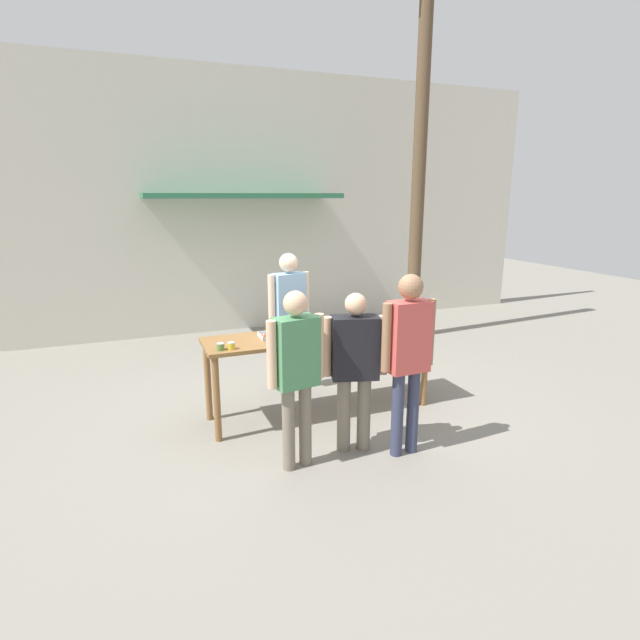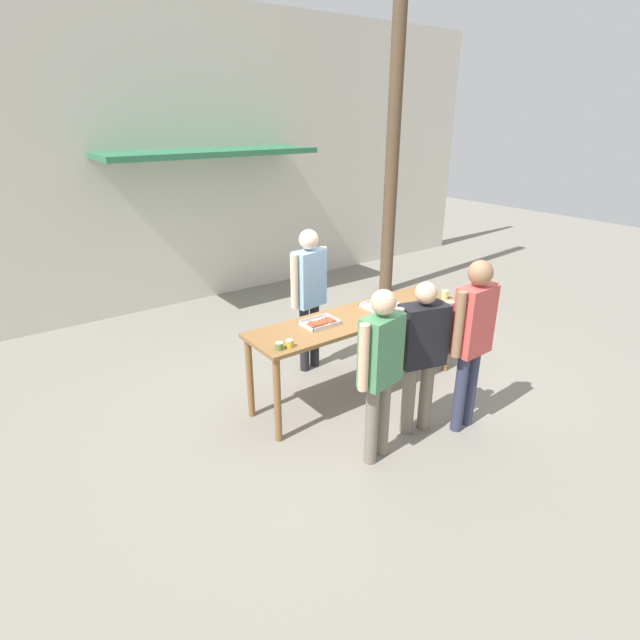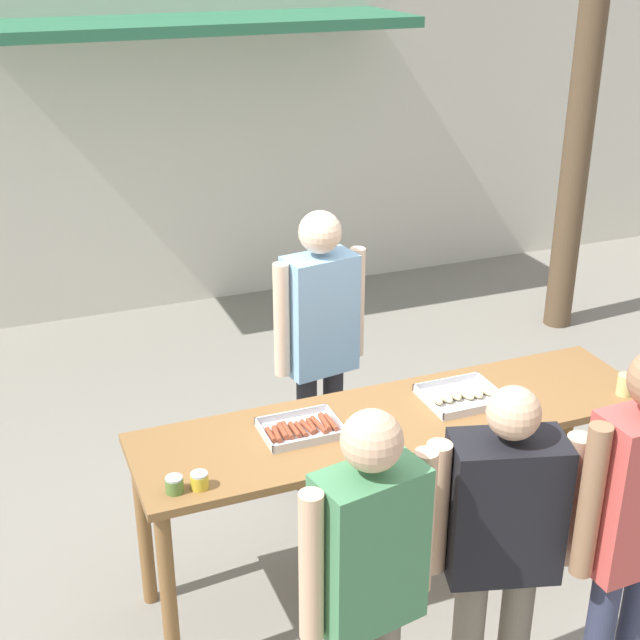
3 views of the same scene
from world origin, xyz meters
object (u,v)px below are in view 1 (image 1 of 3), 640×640
food_tray_sausages (277,335)px  beer_cup (419,324)px  person_customer_waiting_in_line (355,360)px  person_customer_holding_hotdog (296,365)px  food_tray_buns (348,328)px  condiment_jar_mustard (220,347)px  person_customer_with_cup (408,349)px  condiment_jar_ketchup (231,346)px  utility_pole (420,138)px  person_server_behind_table (289,309)px

food_tray_sausages → beer_cup: size_ratio=3.43×
person_customer_waiting_in_line → person_customer_holding_hotdog: bearing=24.5°
person_customer_waiting_in_line → food_tray_buns: bearing=-95.1°
condiment_jar_mustard → person_customer_waiting_in_line: 1.33m
food_tray_sausages → person_customer_with_cup: (0.89, -1.20, 0.10)m
person_customer_with_cup → condiment_jar_ketchup: bearing=-35.4°
person_customer_holding_hotdog → person_customer_waiting_in_line: (0.61, 0.09, -0.07)m
utility_pole → person_customer_with_cup: bearing=-122.7°
person_customer_holding_hotdog → beer_cup: bearing=-165.7°
person_customer_holding_hotdog → condiment_jar_ketchup: bearing=-73.3°
person_server_behind_table → person_customer_waiting_in_line: size_ratio=1.12×
person_customer_holding_hotdog → food_tray_sausages: bearing=-107.8°
food_tray_sausages → food_tray_buns: bearing=-0.0°
food_tray_buns → person_server_behind_table: 0.87m
person_customer_holding_hotdog → person_server_behind_table: bearing=-116.6°
food_tray_buns → person_customer_with_cup: bearing=-87.5°
beer_cup → person_customer_holding_hotdog: 1.93m
food_tray_buns → person_customer_holding_hotdog: size_ratio=0.23×
person_customer_waiting_in_line → utility_pole: size_ratio=0.24×
food_tray_sausages → beer_cup: beer_cup is taller
condiment_jar_mustard → person_customer_holding_hotdog: 0.95m
person_server_behind_table → condiment_jar_ketchup: bearing=-142.0°
beer_cup → person_customer_waiting_in_line: person_customer_waiting_in_line is taller
person_server_behind_table → person_customer_waiting_in_line: bearing=-96.3°
condiment_jar_ketchup → condiment_jar_mustard: bearing=174.9°
person_customer_holding_hotdog → utility_pole: 5.24m
condiment_jar_mustard → person_customer_with_cup: bearing=-31.7°
food_tray_sausages → person_customer_with_cup: 1.50m
person_server_behind_table → utility_pole: bearing=20.5°
food_tray_buns → condiment_jar_ketchup: size_ratio=4.89×
food_tray_sausages → person_customer_holding_hotdog: (-0.14, -1.05, 0.03)m
person_customer_holding_hotdog → person_customer_with_cup: bearing=161.5°
food_tray_sausages → utility_pole: size_ratio=0.06×
person_customer_waiting_in_line → condiment_jar_ketchup: bearing=-18.8°
food_tray_sausages → beer_cup: (1.62, -0.25, 0.04)m
utility_pole → person_customer_waiting_in_line: bearing=-129.3°
food_tray_buns → condiment_jar_mustard: condiment_jar_mustard is taller
food_tray_buns → utility_pole: 4.02m
beer_cup → utility_pole: bearing=59.2°
person_customer_with_cup → person_customer_waiting_in_line: size_ratio=1.12×
condiment_jar_mustard → food_tray_buns: bearing=9.6°
person_customer_waiting_in_line → person_server_behind_table: bearing=-71.3°
utility_pole → beer_cup: bearing=-120.8°
condiment_jar_mustard → utility_pole: 5.14m
food_tray_buns → condiment_jar_ketchup: (-1.38, -0.26, 0.02)m
food_tray_buns → person_customer_waiting_in_line: person_customer_waiting_in_line is taller
food_tray_sausages → condiment_jar_mustard: condiment_jar_mustard is taller
food_tray_sausages → person_server_behind_table: 0.84m
beer_cup → person_customer_holding_hotdog: person_customer_holding_hotdog is taller
person_customer_with_cup → condiment_jar_mustard: bearing=-33.8°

